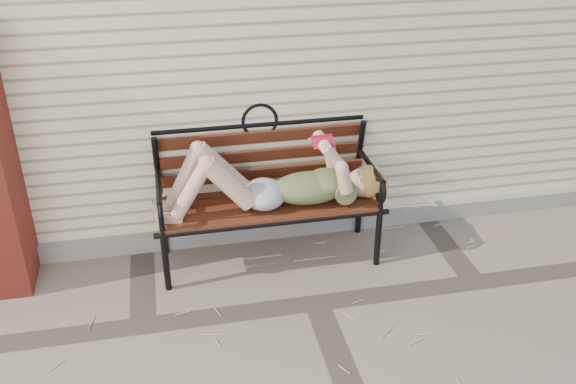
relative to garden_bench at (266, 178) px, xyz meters
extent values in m
plane|color=#77665C|center=(0.24, -0.76, -0.68)|extent=(80.00, 80.00, 0.00)
cube|color=#F6EBC0|center=(0.24, 2.24, 0.82)|extent=(8.00, 4.00, 3.00)
cube|color=gray|center=(0.24, 0.21, -0.60)|extent=(8.00, 0.10, 0.15)
cylinder|color=black|center=(-0.82, -0.37, -0.43)|extent=(0.05, 0.05, 0.50)
cylinder|color=black|center=(-0.82, 0.13, -0.43)|extent=(0.05, 0.05, 0.50)
cylinder|color=black|center=(0.82, -0.37, -0.43)|extent=(0.05, 0.05, 0.50)
cylinder|color=black|center=(0.82, 0.13, -0.43)|extent=(0.05, 0.05, 0.50)
cube|color=#522515|center=(0.00, -0.12, -0.18)|extent=(1.69, 0.54, 0.03)
cylinder|color=black|center=(0.00, -0.37, -0.20)|extent=(1.78, 0.04, 0.04)
cylinder|color=black|center=(0.00, 0.13, -0.20)|extent=(1.78, 0.04, 0.04)
torus|color=black|center=(0.00, 0.26, 0.38)|extent=(0.31, 0.04, 0.31)
ellipsoid|color=#093641|center=(0.31, -0.15, -0.04)|extent=(0.60, 0.34, 0.23)
ellipsoid|color=#093641|center=(0.44, -0.15, -0.01)|extent=(0.29, 0.33, 0.18)
ellipsoid|color=#AEAFB4|center=(-0.04, -0.15, -0.06)|extent=(0.33, 0.38, 0.21)
sphere|color=#DCAA94|center=(0.74, -0.15, -0.04)|extent=(0.24, 0.24, 0.24)
ellipsoid|color=tan|center=(0.80, -0.15, -0.04)|extent=(0.28, 0.28, 0.26)
cube|color=#AC132E|center=(0.40, -0.15, 0.38)|extent=(0.16, 0.02, 0.02)
cube|color=white|center=(0.40, -0.20, 0.35)|extent=(0.16, 0.10, 0.06)
cube|color=white|center=(0.40, -0.10, 0.35)|extent=(0.16, 0.10, 0.06)
cube|color=#AC132E|center=(0.40, -0.20, 0.35)|extent=(0.17, 0.10, 0.06)
cube|color=#AC132E|center=(0.40, -0.10, 0.35)|extent=(0.17, 0.10, 0.06)
cylinder|color=tan|center=(-1.15, -0.71, -0.67)|extent=(0.08, 0.06, 0.01)
cylinder|color=tan|center=(0.83, -0.65, -0.67)|extent=(0.16, 0.01, 0.01)
cylinder|color=tan|center=(-1.08, -0.98, -0.67)|extent=(0.14, 0.02, 0.01)
cylinder|color=tan|center=(1.09, -1.33, -0.67)|extent=(0.10, 0.04, 0.01)
cylinder|color=tan|center=(-0.35, -0.71, -0.67)|extent=(0.13, 0.05, 0.01)
cylinder|color=tan|center=(1.09, -1.73, -0.67)|extent=(0.11, 0.05, 0.01)
cylinder|color=tan|center=(-0.23, -1.01, -0.67)|extent=(0.12, 0.01, 0.01)
cylinder|color=tan|center=(-0.82, -1.21, -0.67)|extent=(0.04, 0.14, 0.01)
cylinder|color=tan|center=(0.16, -0.70, -0.67)|extent=(0.10, 0.02, 0.01)
cylinder|color=tan|center=(-0.88, -0.83, -0.67)|extent=(0.13, 0.06, 0.01)
cylinder|color=tan|center=(-0.63, -1.04, -0.67)|extent=(0.13, 0.07, 0.01)
cylinder|color=tan|center=(-0.97, -0.97, -0.67)|extent=(0.05, 0.14, 0.01)
cylinder|color=tan|center=(0.53, -1.45, -0.67)|extent=(0.05, 0.08, 0.01)
cylinder|color=tan|center=(0.76, -1.14, -0.67)|extent=(0.04, 0.13, 0.01)
camera|label=1|loc=(-0.73, -4.38, 2.27)|focal=40.00mm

